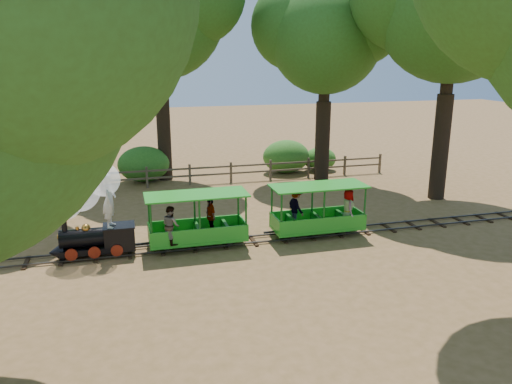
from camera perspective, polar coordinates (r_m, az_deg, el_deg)
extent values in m
plane|color=#996A42|center=(16.68, -0.31, -5.66)|extent=(90.00, 90.00, 0.00)
cube|color=#3F3D3A|center=(16.38, -0.04, -5.78)|extent=(22.00, 0.05, 0.05)
cube|color=#3F3D3A|center=(16.93, -0.57, -5.07)|extent=(22.00, 0.05, 0.05)
cube|color=#382314|center=(16.67, -0.31, -5.58)|extent=(0.12, 1.00, 0.05)
cube|color=#382314|center=(16.22, -17.78, -6.97)|extent=(0.12, 1.00, 0.05)
cube|color=#382314|center=(18.51, 14.86, -3.95)|extent=(0.12, 1.00, 0.05)
cube|color=black|center=(16.12, -17.58, -6.11)|extent=(2.21, 0.70, 0.18)
cylinder|color=black|center=(16.02, -18.94, -4.95)|extent=(1.41, 0.56, 0.56)
cylinder|color=black|center=(15.92, -21.08, -3.37)|extent=(0.16, 0.16, 0.44)
sphere|color=#BF7E2E|center=(15.92, -18.86, -3.92)|extent=(0.26, 0.26, 0.26)
cylinder|color=#BF7E2E|center=(15.93, -19.76, -3.91)|extent=(0.10, 0.10, 0.10)
cube|color=black|center=(15.97, -15.34, -4.73)|extent=(0.90, 0.70, 0.55)
cube|color=black|center=(15.88, -15.42, -3.73)|extent=(0.95, 0.76, 0.04)
cone|color=black|center=(16.25, -21.84, -6.43)|extent=(0.45, 0.64, 0.64)
cylinder|color=#BF7E2E|center=(16.06, -21.59, -4.77)|extent=(0.10, 0.14, 0.14)
cylinder|color=maroon|center=(15.85, -20.36, -6.75)|extent=(0.36, 0.06, 0.36)
cylinder|color=maroon|center=(16.52, -20.16, -5.82)|extent=(0.36, 0.06, 0.36)
cylinder|color=maroon|center=(15.79, -17.99, -6.61)|extent=(0.36, 0.06, 0.36)
cylinder|color=maroon|center=(16.47, -17.89, -5.68)|extent=(0.36, 0.06, 0.36)
cylinder|color=maroon|center=(15.76, -15.61, -6.45)|extent=(0.36, 0.06, 0.36)
cylinder|color=maroon|center=(16.44, -15.61, -5.53)|extent=(0.36, 0.06, 0.36)
sphere|color=white|center=(15.79, -20.90, -1.32)|extent=(0.90, 0.90, 0.90)
sphere|color=white|center=(15.70, -19.56, 0.06)|extent=(1.21, 1.21, 1.21)
sphere|color=white|center=(15.64, -17.08, 1.35)|extent=(1.01, 1.01, 1.01)
imported|color=silver|center=(15.54, -16.44, -0.90)|extent=(0.48, 0.66, 1.67)
cube|color=green|center=(16.23, -6.66, -5.25)|extent=(3.09, 1.18, 0.09)
cube|color=#145817|center=(16.27, -6.65, -5.61)|extent=(2.78, 0.45, 0.13)
cube|color=green|center=(15.62, -6.39, -5.01)|extent=(3.09, 0.05, 0.45)
cube|color=green|center=(16.65, -6.98, -3.72)|extent=(3.09, 0.05, 0.45)
cube|color=green|center=(15.78, -6.83, -0.30)|extent=(3.23, 1.32, 0.05)
cylinder|color=#145817|center=(15.35, -11.89, -3.83)|extent=(0.06, 0.06, 1.45)
cylinder|color=#145817|center=(16.37, -12.13, -2.62)|extent=(0.06, 0.06, 1.45)
cylinder|color=#145817|center=(15.76, -1.15, -2.98)|extent=(0.06, 0.06, 1.45)
cylinder|color=#145817|center=(16.75, -2.04, -1.86)|extent=(0.06, 0.06, 1.45)
cube|color=#145817|center=(16.06, -9.97, -4.75)|extent=(0.11, 1.00, 0.36)
cube|color=#145817|center=(16.15, -6.69, -4.50)|extent=(0.11, 1.00, 0.36)
cube|color=#145817|center=(16.30, -3.46, -4.23)|extent=(0.11, 1.00, 0.36)
cylinder|color=black|center=(15.87, -10.03, -6.16)|extent=(0.25, 0.05, 0.25)
cylinder|color=black|center=(16.44, -10.24, -5.39)|extent=(0.25, 0.05, 0.25)
cylinder|color=black|center=(16.13, -3.00, -5.57)|extent=(0.25, 0.05, 0.25)
cylinder|color=black|center=(16.70, -3.45, -4.83)|extent=(0.25, 0.05, 0.25)
imported|color=gray|center=(15.55, -9.71, -3.75)|extent=(0.66, 0.73, 1.22)
imported|color=gray|center=(16.25, -5.23, -2.74)|extent=(0.41, 0.75, 1.22)
cube|color=green|center=(17.26, 7.00, -3.98)|extent=(3.09, 1.18, 0.09)
cube|color=#145817|center=(17.30, 6.99, -4.33)|extent=(2.78, 0.45, 0.13)
cube|color=green|center=(16.69, 7.75, -3.71)|extent=(3.09, 0.05, 0.45)
cube|color=green|center=(17.66, 6.36, -2.58)|extent=(3.09, 0.05, 0.45)
cube|color=green|center=(16.84, 7.17, 0.69)|extent=(3.23, 1.32, 0.05)
cylinder|color=#145817|center=(16.07, 2.93, -2.63)|extent=(0.06, 0.06, 1.45)
cylinder|color=#145817|center=(17.04, 1.81, -1.56)|extent=(0.06, 0.06, 1.45)
cylinder|color=#145817|center=(17.17, 12.31, -1.78)|extent=(0.06, 0.06, 1.45)
cylinder|color=#145817|center=(18.09, 10.77, -0.82)|extent=(0.06, 0.06, 1.45)
cube|color=#145817|center=(16.87, 4.10, -3.55)|extent=(0.11, 1.00, 0.36)
cube|color=#145817|center=(17.19, 7.03, -3.27)|extent=(0.11, 1.00, 0.36)
cube|color=#145817|center=(17.54, 9.84, -2.99)|extent=(0.11, 1.00, 0.36)
cylinder|color=black|center=(16.68, 4.23, -4.87)|extent=(0.25, 0.05, 0.25)
cylinder|color=black|center=(17.23, 3.55, -4.19)|extent=(0.25, 0.05, 0.25)
cylinder|color=black|center=(17.40, 10.41, -4.22)|extent=(0.25, 0.05, 0.25)
cylinder|color=black|center=(17.93, 9.56, -3.59)|extent=(0.25, 0.05, 0.25)
imported|color=gray|center=(17.12, 4.58, -1.62)|extent=(0.62, 0.91, 1.30)
imported|color=gray|center=(17.20, 10.47, -1.79)|extent=(0.51, 0.69, 1.28)
cylinder|color=#2D2116|center=(21.92, -26.77, 2.84)|extent=(0.70, 0.70, 3.70)
sphere|color=#2F581B|center=(20.44, -24.98, 18.09)|extent=(4.43, 4.43, 4.43)
cylinder|color=#2D2116|center=(24.91, -10.48, 6.45)|extent=(0.66, 0.66, 4.45)
cylinder|color=#2D2116|center=(24.63, -10.88, 14.51)|extent=(0.50, 0.50, 2.54)
sphere|color=#2F581B|center=(24.70, -11.15, 19.61)|extent=(6.19, 6.19, 6.19)
cylinder|color=#2D2116|center=(24.80, 7.60, 5.80)|extent=(0.72, 0.72, 3.83)
cylinder|color=#2D2116|center=(24.48, 7.85, 12.75)|extent=(0.54, 0.54, 2.19)
sphere|color=#2F581B|center=(24.47, 8.02, 17.16)|extent=(5.29, 5.29, 5.29)
sphere|color=#2F581B|center=(24.33, 11.87, 18.56)|extent=(3.96, 3.96, 3.96)
sphere|color=#2F581B|center=(24.93, 4.54, 18.44)|extent=(4.23, 4.23, 4.23)
cylinder|color=#2D2116|center=(22.55, 20.35, 4.81)|extent=(0.68, 0.68, 4.44)
cylinder|color=#2D2116|center=(22.23, 21.21, 13.67)|extent=(0.51, 0.51, 2.54)
sphere|color=#2F581B|center=(22.31, 21.78, 19.26)|extent=(6.12, 6.12, 6.12)
cube|color=brown|center=(24.22, -26.66, 0.62)|extent=(0.10, 0.10, 1.00)
cube|color=brown|center=(23.89, -21.97, 0.97)|extent=(0.10, 0.10, 1.00)
cube|color=brown|center=(23.72, -17.19, 1.31)|extent=(0.10, 0.10, 1.00)
cube|color=brown|center=(23.71, -12.36, 1.64)|extent=(0.10, 0.10, 1.00)
cube|color=brown|center=(23.88, -7.57, 1.97)|extent=(0.10, 0.10, 1.00)
cube|color=brown|center=(24.21, -2.88, 2.27)|extent=(0.10, 0.10, 1.00)
cube|color=brown|center=(24.70, 1.67, 2.55)|extent=(0.10, 0.10, 1.00)
cube|color=brown|center=(25.34, 6.01, 2.80)|extent=(0.10, 0.10, 1.00)
cube|color=brown|center=(26.11, 10.11, 3.02)|extent=(0.10, 0.10, 1.00)
cube|color=brown|center=(27.02, 13.96, 3.21)|extent=(0.10, 0.10, 1.00)
cube|color=brown|center=(23.96, -5.22, 2.82)|extent=(18.00, 0.06, 0.08)
cube|color=brown|center=(24.04, -5.20, 2.00)|extent=(18.00, 0.06, 0.08)
ellipsoid|color=#2D6B1E|center=(25.05, -21.13, 2.36)|extent=(2.28, 1.75, 1.58)
ellipsoid|color=#2D6B1E|center=(24.90, -12.71, 3.13)|extent=(2.50, 1.92, 1.73)
ellipsoid|color=#2D6B1E|center=(26.91, 7.29, 3.76)|extent=(1.79, 1.37, 1.24)
ellipsoid|color=#2D6B1E|center=(26.21, 3.46, 4.08)|extent=(2.48, 1.91, 1.72)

